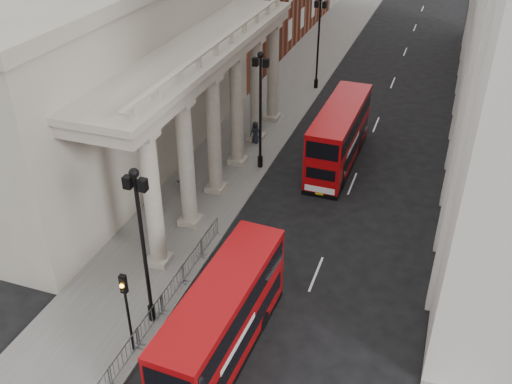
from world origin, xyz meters
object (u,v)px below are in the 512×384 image
pedestrian_b (184,182)px  lamp_post_mid (260,103)px  lamp_post_south (142,238)px  pedestrian_a (155,202)px  pedestrian_c (255,132)px  lamp_post_north (319,37)px  bus_near (223,319)px  traffic_light (126,300)px  bus_far (339,135)px

pedestrian_b → lamp_post_mid: bearing=-157.6°
lamp_post_south → pedestrian_a: 9.85m
pedestrian_c → lamp_post_north: bearing=93.9°
bus_near → pedestrian_c: size_ratio=5.61×
traffic_light → bus_near: bearing=17.0°
pedestrian_a → pedestrian_c: pedestrian_a is taller
bus_near → pedestrian_b: 13.95m
traffic_light → bus_far: 21.10m
traffic_light → lamp_post_mid: bearing=90.3°
lamp_post_south → bus_near: bearing=-11.3°
pedestrian_a → traffic_light: bearing=-56.4°
pedestrian_b → bus_far: bearing=-171.5°
lamp_post_north → traffic_light: 34.07m
lamp_post_mid → pedestrian_c: bearing=114.4°
traffic_light → lamp_post_north: bearing=90.2°
bus_near → pedestrian_a: bus_near is taller
bus_near → pedestrian_a: (-8.10, 8.92, -1.06)m
lamp_post_mid → pedestrian_c: size_ratio=4.92×
bus_near → bus_far: 19.32m
lamp_post_mid → pedestrian_a: lamp_post_mid is taller
lamp_post_mid → pedestrian_b: (-3.47, -5.12, -3.86)m
lamp_post_mid → lamp_post_north: (0.00, 16.00, 0.00)m
pedestrian_c → bus_near: bearing=-63.5°
bus_far → pedestrian_c: bus_far is taller
bus_near → pedestrian_a: 12.09m
pedestrian_c → bus_far: bearing=2.6°
traffic_light → bus_near: size_ratio=0.45×
lamp_post_north → traffic_light: lamp_post_north is taller
pedestrian_a → bus_near: bearing=-36.4°
lamp_post_south → pedestrian_c: (-1.56, 19.45, -3.95)m
lamp_post_north → traffic_light: bearing=-89.8°
traffic_light → pedestrian_c: (-1.66, 21.47, -2.14)m
bus_far → traffic_light: bearing=-102.4°
pedestrian_c → pedestrian_b: bearing=-91.6°
bus_far → pedestrian_a: (-9.03, -10.38, -1.20)m
lamp_post_north → bus_near: lamp_post_north is taller
lamp_post_mid → bus_far: bearing=26.5°
bus_far → lamp_post_south: bearing=-104.1°
lamp_post_mid → bus_far: 6.17m
lamp_post_mid → lamp_post_north: same height
bus_far → pedestrian_b: 11.44m
lamp_post_south → traffic_light: 2.71m
lamp_post_mid → bus_near: 17.52m
bus_far → pedestrian_b: size_ratio=5.40×
lamp_post_south → traffic_light: (0.10, -2.02, -1.80)m
lamp_post_north → pedestrian_a: 24.54m
pedestrian_b → pedestrian_c: pedestrian_b is taller
pedestrian_b → lamp_post_north: bearing=-132.8°
lamp_post_north → bus_far: 14.64m
traffic_light → pedestrian_b: size_ratio=2.31×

